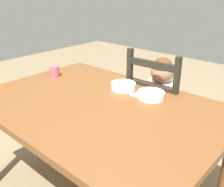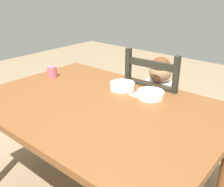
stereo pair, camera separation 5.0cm
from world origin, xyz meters
The scene contains 8 objects.
dining_table centered at (0.00, 0.00, 0.66)m, with size 1.56×1.07×0.74m.
dining_chair centered at (0.09, 0.58, 0.46)m, with size 0.44×0.44×1.00m.
child_figure centered at (0.09, 0.58, 0.61)m, with size 0.32×0.31×0.93m.
bowl_of_peas centered at (0.21, 0.29, 0.77)m, with size 0.18×0.18×0.05m.
bowl_of_carrots centered at (-0.03, 0.29, 0.77)m, with size 0.18×0.18×0.05m.
spoon centered at (0.06, 0.25, 0.75)m, with size 0.14×0.05×0.01m.
drinking_cup centered at (-0.62, 0.13, 0.79)m, with size 0.07×0.07×0.09m, color #D05F75.
paper_napkin centered at (0.15, 0.29, 0.75)m, with size 0.14×0.12×0.00m, color white.
Camera 2 is at (1.01, -1.07, 1.43)m, focal length 41.50 mm.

